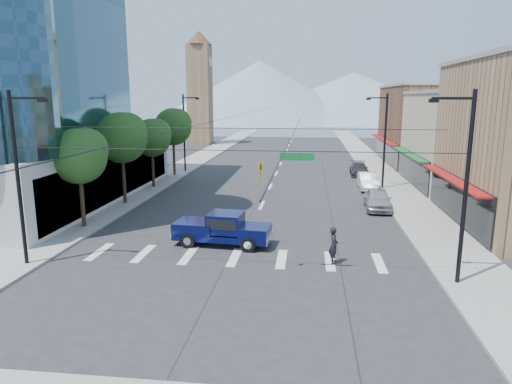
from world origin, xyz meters
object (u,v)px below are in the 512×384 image
pedestrian (334,245)px  pickup_truck (222,228)px  parked_car_far (359,169)px  parked_car_mid (368,181)px  parked_car_near (378,199)px

pedestrian → pickup_truck: bearing=65.2°
pickup_truck → parked_car_far: bearing=73.2°
parked_car_far → pedestrian: bearing=-96.7°
pedestrian → parked_car_far: 29.01m
parked_car_mid → pickup_truck: bearing=-120.2°
pickup_truck → parked_car_mid: (10.70, 18.21, -0.24)m
pickup_truck → parked_car_far: 28.42m
pickup_truck → parked_car_near: size_ratio=1.24×
parked_car_near → parked_car_mid: bearing=90.8°
parked_car_mid → parked_car_far: parked_car_mid is taller
pickup_truck → parked_car_far: (10.70, 26.32, -0.32)m
parked_car_near → parked_car_mid: size_ratio=1.01×
pickup_truck → pedestrian: size_ratio=3.00×
parked_car_near → parked_car_far: (0.22, 16.26, -0.12)m
parked_car_near → parked_car_mid: (0.22, 8.15, -0.04)m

